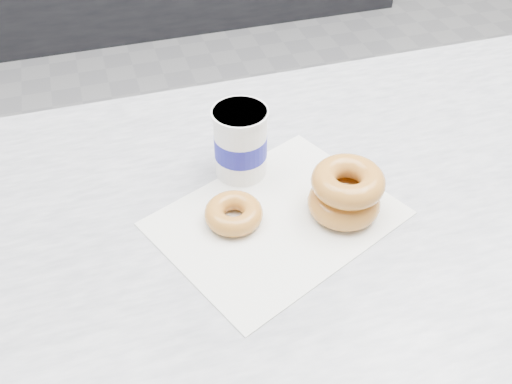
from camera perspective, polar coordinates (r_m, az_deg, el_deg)
ground at (r=2.01m, az=5.86°, el=-6.65°), size 5.00×5.00×0.00m
counter at (r=1.34m, az=16.87°, el=-12.16°), size 3.06×0.76×0.90m
wax_paper at (r=0.86m, az=2.11°, el=-2.65°), size 0.42×0.37×0.00m
donut_single at (r=0.84m, az=-2.25°, el=-2.14°), size 0.11×0.11×0.03m
donut_stack at (r=0.85m, az=8.98°, el=0.00°), size 0.15×0.15×0.08m
coffee_cup at (r=0.90m, az=-1.56°, el=5.02°), size 0.09×0.09×0.12m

